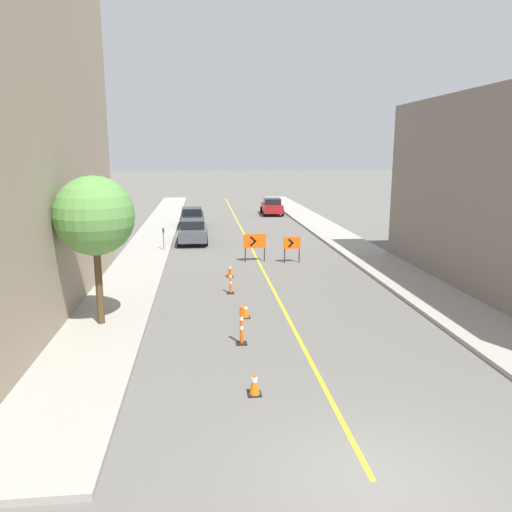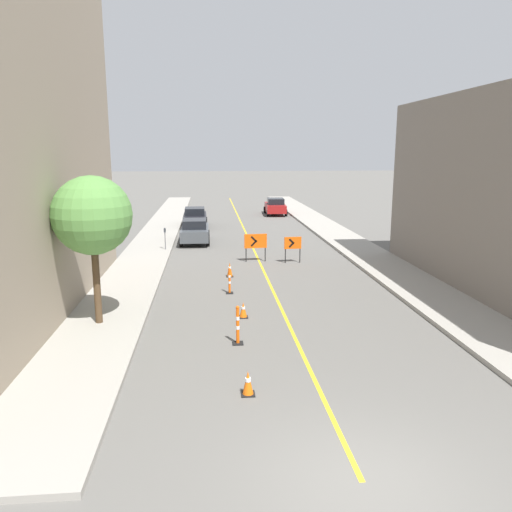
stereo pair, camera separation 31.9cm
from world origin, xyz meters
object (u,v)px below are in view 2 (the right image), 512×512
arrow_barricade_secondary (293,244)px  parking_meter_near_curb (165,234)px  parked_car_curb_mid (195,217)px  street_tree_left_near (92,216)px  traffic_cone_nearest (248,383)px  arrow_barricade_primary (256,242)px  parked_car_curb_near (195,231)px  traffic_cone_third (230,270)px  traffic_cone_second (243,310)px  delineator_post_rear (230,283)px  parked_car_curb_far (275,206)px  delineator_post_front (238,327)px

arrow_barricade_secondary → parking_meter_near_curb: 8.08m
parked_car_curb_mid → street_tree_left_near: street_tree_left_near is taller
traffic_cone_nearest → parked_car_curb_mid: (-2.02, 28.59, 0.49)m
arrow_barricade_primary → parked_car_curb_near: bearing=114.8°
arrow_barricade_secondary → street_tree_left_near: street_tree_left_near is taller
traffic_cone_third → parked_car_curb_near: bearing=101.4°
traffic_cone_nearest → traffic_cone_second: size_ratio=1.09×
traffic_cone_third → arrow_barricade_secondary: bearing=38.0°
traffic_cone_third → parking_meter_near_curb: size_ratio=0.54×
delineator_post_rear → parked_car_curb_mid: size_ratio=0.26×
traffic_cone_second → traffic_cone_nearest: bearing=-92.8°
delineator_post_rear → parking_meter_near_curb: (-3.49, 9.40, 0.62)m
arrow_barricade_primary → parked_car_curb_far: parked_car_curb_far is taller
arrow_barricade_primary → street_tree_left_near: bearing=-127.6°
delineator_post_rear → parked_car_curb_near: parked_car_curb_near is taller
parked_car_curb_near → parked_car_curb_mid: 7.09m
parked_car_curb_mid → parking_meter_near_curb: size_ratio=3.27×
street_tree_left_near → traffic_cone_second: bearing=5.8°
traffic_cone_nearest → parked_car_curb_near: 21.58m
parked_car_curb_far → street_tree_left_near: street_tree_left_near is taller
arrow_barricade_secondary → parked_car_curb_mid: parked_car_curb_mid is taller
delineator_post_rear → parked_car_curb_mid: bearing=95.7°
arrow_barricade_secondary → street_tree_left_near: size_ratio=0.28×
traffic_cone_second → delineator_post_rear: 3.26m
traffic_cone_nearest → delineator_post_front: bearing=90.9°
traffic_cone_nearest → delineator_post_front: 3.40m
traffic_cone_third → street_tree_left_near: 8.93m
traffic_cone_third → street_tree_left_near: bearing=-125.9°
delineator_post_rear → parking_meter_near_curb: bearing=110.4°
traffic_cone_third → arrow_barricade_primary: 3.74m
traffic_cone_second → arrow_barricade_secondary: (3.33, 8.91, 0.74)m
traffic_cone_nearest → arrow_barricade_secondary: arrow_barricade_secondary is taller
street_tree_left_near → delineator_post_rear: bearing=38.6°
traffic_cone_third → parking_meter_near_curb: (-3.62, 6.49, 0.74)m
delineator_post_front → arrow_barricade_secondary: (3.67, 11.46, 0.48)m
parked_car_curb_far → street_tree_left_near: bearing=-105.7°
arrow_barricade_secondary → parking_meter_near_curb: (-7.18, 3.71, 0.07)m
delineator_post_front → parked_car_curb_near: parked_car_curb_near is taller
arrow_barricade_primary → parking_meter_near_curb: arrow_barricade_primary is taller
parked_car_curb_near → parked_car_curb_far: size_ratio=0.98×
arrow_barricade_primary → traffic_cone_second: bearing=-103.0°
traffic_cone_third → delineator_post_rear: 2.91m
parked_car_curb_near → street_tree_left_near: (-2.91, -16.08, 3.08)m
parked_car_curb_mid → parked_car_curb_far: 10.58m
delineator_post_front → parked_car_curb_mid: 25.27m
parked_car_curb_near → parking_meter_near_curb: 3.41m
parked_car_curb_mid → delineator_post_front: bearing=-86.3°
traffic_cone_second → arrow_barricade_primary: bearing=81.9°
arrow_barricade_primary → arrow_barricade_secondary: 2.05m
delineator_post_front → street_tree_left_near: street_tree_left_near is taller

